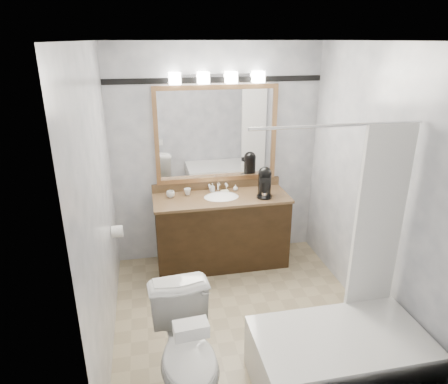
{
  "coord_description": "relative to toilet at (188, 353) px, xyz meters",
  "views": [
    {
      "loc": [
        -0.8,
        -3.08,
        2.51
      ],
      "look_at": [
        -0.1,
        0.35,
        1.17
      ],
      "focal_mm": 32.0,
      "sensor_mm": 36.0,
      "label": 1
    }
  ],
  "objects": [
    {
      "name": "vanity_light_bar",
      "position": [
        0.61,
        2.06,
        1.72
      ],
      "size": [
        1.02,
        0.14,
        0.12
      ],
      "color": "silver",
      "rests_on": "room"
    },
    {
      "name": "soap_bottle_a",
      "position": [
        0.54,
        2.03,
        0.49
      ],
      "size": [
        0.06,
        0.06,
        0.1
      ],
      "primitive_type": "imported",
      "rotation": [
        0.0,
        0.0,
        0.26
      ],
      "color": "white",
      "rests_on": "vanity"
    },
    {
      "name": "soap_bottle_b",
      "position": [
        0.81,
        2.0,
        0.48
      ],
      "size": [
        0.07,
        0.07,
        0.07
      ],
      "primitive_type": "imported",
      "rotation": [
        0.0,
        0.0,
        0.32
      ],
      "color": "white",
      "rests_on": "vanity"
    },
    {
      "name": "mirror",
      "position": [
        0.61,
        2.11,
        1.09
      ],
      "size": [
        1.4,
        0.04,
        1.1
      ],
      "color": "#AC7B4D",
      "rests_on": "room"
    },
    {
      "name": "tp_roll",
      "position": [
        -0.53,
        1.5,
        0.29
      ],
      "size": [
        0.11,
        0.12,
        0.12
      ],
      "primitive_type": "cylinder",
      "rotation": [
        0.0,
        1.57,
        0.0
      ],
      "color": "white",
      "rests_on": "room"
    },
    {
      "name": "accent_stripe",
      "position": [
        0.61,
        2.12,
        1.69
      ],
      "size": [
        2.4,
        0.01,
        0.06
      ],
      "primitive_type": "cube",
      "color": "black",
      "rests_on": "room"
    },
    {
      "name": "coffee_maker",
      "position": [
        1.09,
        1.78,
        0.62
      ],
      "size": [
        0.18,
        0.22,
        0.34
      ],
      "rotation": [
        0.0,
        0.0,
        -0.3
      ],
      "color": "black",
      "rests_on": "vanity"
    },
    {
      "name": "room",
      "position": [
        0.61,
        0.83,
        0.84
      ],
      "size": [
        2.42,
        2.62,
        2.52
      ],
      "color": "tan",
      "rests_on": "ground"
    },
    {
      "name": "soap_bar",
      "position": [
        0.67,
        1.97,
        0.45
      ],
      "size": [
        0.09,
        0.07,
        0.03
      ],
      "primitive_type": "cube",
      "rotation": [
        0.0,
        0.0,
        0.17
      ],
      "color": "beige",
      "rests_on": "vanity"
    },
    {
      "name": "cup_right",
      "position": [
        0.24,
        1.99,
        0.48
      ],
      "size": [
        0.09,
        0.09,
        0.07
      ],
      "primitive_type": "imported",
      "rotation": [
        0.0,
        0.0,
        0.19
      ],
      "color": "white",
      "rests_on": "vanity"
    },
    {
      "name": "cup_left",
      "position": [
        0.05,
        1.94,
        0.48
      ],
      "size": [
        0.11,
        0.11,
        0.07
      ],
      "primitive_type": "imported",
      "rotation": [
        0.0,
        0.0,
        0.21
      ],
      "color": "white",
      "rests_on": "vanity"
    },
    {
      "name": "tissue_box",
      "position": [
        0.0,
        -0.29,
        0.45
      ],
      "size": [
        0.22,
        0.13,
        0.09
      ],
      "primitive_type": "cube",
      "rotation": [
        0.0,
        0.0,
        0.07
      ],
      "color": "white",
      "rests_on": "toilet"
    },
    {
      "name": "bathtub",
      "position": [
        1.16,
        -0.07,
        -0.13
      ],
      "size": [
        1.3,
        0.75,
        1.96
      ],
      "color": "white",
      "rests_on": "ground"
    },
    {
      "name": "vanity",
      "position": [
        0.61,
        1.85,
        0.03
      ],
      "size": [
        1.53,
        0.58,
        0.97
      ],
      "color": "black",
      "rests_on": "ground"
    },
    {
      "name": "toilet",
      "position": [
        0.0,
        0.0,
        0.0
      ],
      "size": [
        0.52,
        0.84,
        0.82
      ],
      "primitive_type": "imported",
      "rotation": [
        0.0,
        0.0,
        0.08
      ],
      "color": "white",
      "rests_on": "ground"
    }
  ]
}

